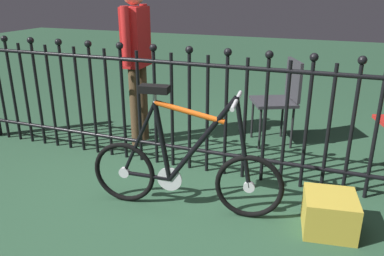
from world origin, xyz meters
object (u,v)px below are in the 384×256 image
object	(u,v)px
chair_charcoal	(282,94)
display_crate	(329,213)
bicycle	(184,168)
person_visitor	(136,52)

from	to	relation	value
chair_charcoal	display_crate	distance (m)	1.56
bicycle	chair_charcoal	size ratio (longest dim) A/B	1.61
chair_charcoal	person_visitor	bearing A→B (deg)	-160.30
bicycle	display_crate	size ratio (longest dim) A/B	4.20
display_crate	bicycle	bearing A→B (deg)	-174.70
bicycle	display_crate	bearing A→B (deg)	5.30
bicycle	person_visitor	xyz separation A→B (m)	(-0.90, 1.03, 0.60)
bicycle	display_crate	xyz separation A→B (m)	(0.98, 0.09, -0.20)
person_visitor	display_crate	size ratio (longest dim) A/B	4.78
person_visitor	display_crate	world-z (taller)	person_visitor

